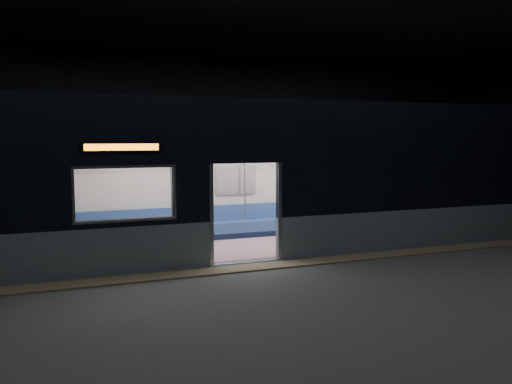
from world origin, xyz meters
TOP-DOWN VIEW (x-y plane):
  - station_floor at (0.00, 0.00)m, footprint 24.00×14.00m
  - station_envelope at (0.00, 0.00)m, footprint 24.00×14.00m
  - tactile_strip at (0.00, 0.55)m, footprint 22.80×0.50m
  - metro_car at (-0.00, 2.54)m, footprint 18.00×3.04m
  - passenger at (3.96, 3.55)m, footprint 0.46×0.77m
  - handbag at (3.97, 3.29)m, footprint 0.30×0.26m
  - transit_map at (0.78, 3.85)m, footprint 0.97×0.03m

SIDE VIEW (x-z plane):
  - station_floor at x=0.00m, z-range -0.01..0.00m
  - tactile_strip at x=0.00m, z-range 0.00..0.03m
  - handbag at x=3.97m, z-range 0.63..0.77m
  - passenger at x=3.96m, z-range 0.10..1.58m
  - transit_map at x=0.78m, z-range 1.15..1.78m
  - metro_car at x=0.00m, z-range 0.17..3.52m
  - station_envelope at x=0.00m, z-range 1.16..6.16m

